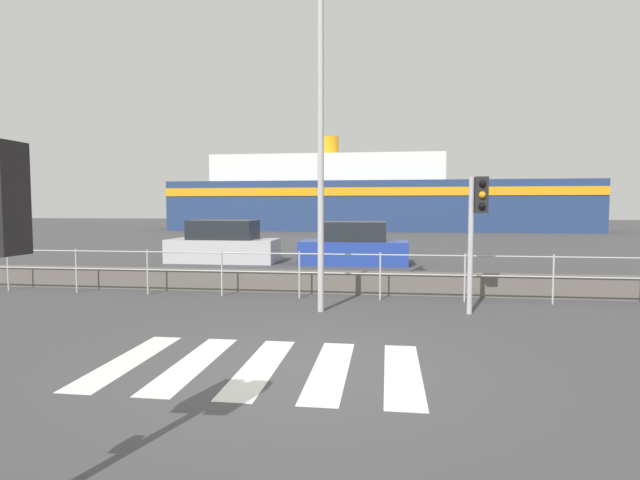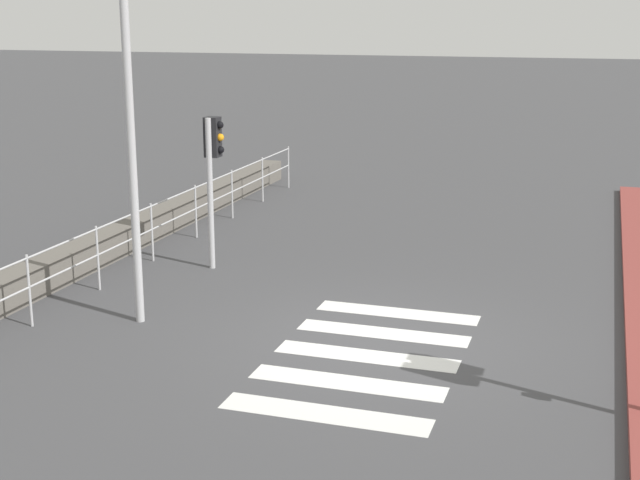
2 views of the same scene
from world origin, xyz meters
The scene contains 6 objects.
ground_plane centered at (0.00, 0.00, 0.00)m, with size 160.00×160.00×0.00m, color #424244.
crosswalk centered at (-0.55, 0.00, 0.00)m, with size 4.05×2.40×0.01m.
seawall centered at (0.00, 5.69, 0.25)m, with size 22.00×0.55×0.49m.
harbor_fence centered at (0.00, 4.82, 0.70)m, with size 19.84×0.04×1.05m.
traffic_light_far centered at (2.72, 3.61, 1.92)m, with size 0.34×0.32×2.61m.
streetlamp centered at (-0.23, 3.32, 4.16)m, with size 0.32×0.93×6.85m.
Camera 2 is at (-11.02, -2.72, 4.33)m, focal length 50.00 mm.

